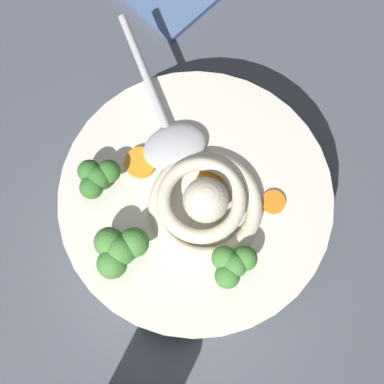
# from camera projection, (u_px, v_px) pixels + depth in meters

# --- Properties ---
(table_slab) EXTENTS (1.24, 1.24, 0.04)m
(table_slab) POSITION_uv_depth(u_px,v_px,m) (192.00, 218.00, 0.52)
(table_slab) COLOR #474C56
(table_slab) RESTS_ON ground
(soup_bowl) EXTENTS (0.25, 0.25, 0.06)m
(soup_bowl) POSITION_uv_depth(u_px,v_px,m) (192.00, 200.00, 0.47)
(soup_bowl) COLOR silver
(soup_bowl) RESTS_ON table_slab
(noodle_pile) EXTENTS (0.11, 0.11, 0.05)m
(noodle_pile) POSITION_uv_depth(u_px,v_px,m) (206.00, 201.00, 0.43)
(noodle_pile) COLOR beige
(noodle_pile) RESTS_ON soup_bowl
(soup_spoon) EXTENTS (0.12, 0.16, 0.02)m
(soup_spoon) POSITION_uv_depth(u_px,v_px,m) (169.00, 134.00, 0.45)
(soup_spoon) COLOR #B7B7BC
(soup_spoon) RESTS_ON soup_bowl
(broccoli_floret_right) EXTENTS (0.05, 0.04, 0.04)m
(broccoli_floret_right) POSITION_uv_depth(u_px,v_px,m) (119.00, 250.00, 0.40)
(broccoli_floret_right) COLOR #7A9E60
(broccoli_floret_right) RESTS_ON soup_bowl
(broccoli_floret_far) EXTENTS (0.04, 0.04, 0.03)m
(broccoli_floret_far) POSITION_uv_depth(u_px,v_px,m) (233.00, 264.00, 0.40)
(broccoli_floret_far) COLOR #7A9E60
(broccoli_floret_far) RESTS_ON soup_bowl
(broccoli_floret_left) EXTENTS (0.04, 0.04, 0.03)m
(broccoli_floret_left) POSITION_uv_depth(u_px,v_px,m) (97.00, 177.00, 0.42)
(broccoli_floret_left) COLOR #7A9E60
(broccoli_floret_left) RESTS_ON soup_bowl
(carrot_slice_beside_noodles) EXTENTS (0.02, 0.02, 0.00)m
(carrot_slice_beside_noodles) POSITION_uv_depth(u_px,v_px,m) (210.00, 169.00, 0.45)
(carrot_slice_beside_noodles) COLOR orange
(carrot_slice_beside_noodles) RESTS_ON soup_bowl
(carrot_slice_extra_a) EXTENTS (0.03, 0.03, 0.01)m
(carrot_slice_extra_a) POSITION_uv_depth(u_px,v_px,m) (143.00, 159.00, 0.45)
(carrot_slice_extra_a) COLOR orange
(carrot_slice_extra_a) RESTS_ON soup_bowl
(carrot_slice_extra_b) EXTENTS (0.02, 0.02, 0.00)m
(carrot_slice_extra_b) POSITION_uv_depth(u_px,v_px,m) (273.00, 202.00, 0.44)
(carrot_slice_extra_b) COLOR orange
(carrot_slice_extra_b) RESTS_ON soup_bowl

